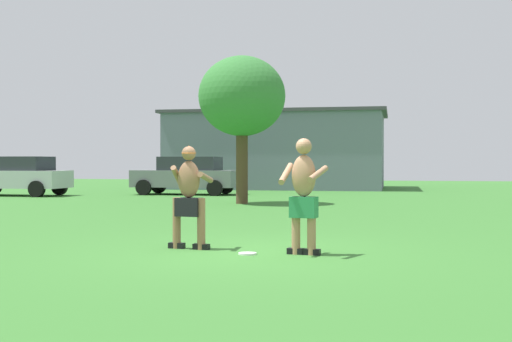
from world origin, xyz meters
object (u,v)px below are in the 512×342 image
object	(u,v)px
frisbee	(247,254)
car_silver_far_end	(16,175)
car_gray_near_post	(187,175)
tree_right_field	(242,97)
player_with_cap	(189,193)
player_in_green	(304,193)

from	to	relation	value
frisbee	car_silver_far_end	xyz separation A→B (m)	(-12.84, 15.30, 0.81)
car_gray_near_post	tree_right_field	xyz separation A→B (m)	(3.59, -5.54, 2.67)
player_with_cap	player_in_green	xyz separation A→B (m)	(1.87, -0.31, 0.03)
player_in_green	tree_right_field	xyz separation A→B (m)	(-3.57, 11.87, 2.57)
player_in_green	car_silver_far_end	distance (m)	20.42
car_gray_near_post	player_in_green	bearing A→B (deg)	-67.65
frisbee	car_silver_far_end	size ratio (longest dim) A/B	0.06
frisbee	car_gray_near_post	xyz separation A→B (m)	(-6.33, 17.54, 0.81)
frisbee	player_in_green	bearing A→B (deg)	9.09
frisbee	car_gray_near_post	size ratio (longest dim) A/B	0.06
tree_right_field	player_in_green	bearing A→B (deg)	-73.26
frisbee	tree_right_field	bearing A→B (deg)	102.87
player_with_cap	frisbee	world-z (taller)	player_with_cap
car_silver_far_end	tree_right_field	size ratio (longest dim) A/B	0.89
car_gray_near_post	car_silver_far_end	bearing A→B (deg)	-160.99
frisbee	tree_right_field	size ratio (longest dim) A/B	0.06
frisbee	car_silver_far_end	bearing A→B (deg)	130.01
player_in_green	car_silver_far_end	bearing A→B (deg)	132.03
player_with_cap	car_silver_far_end	size ratio (longest dim) A/B	0.38
player_with_cap	frisbee	xyz separation A→B (m)	(1.04, -0.44, -0.88)
player_with_cap	tree_right_field	size ratio (longest dim) A/B	0.34
tree_right_field	player_with_cap	bearing A→B (deg)	-81.63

